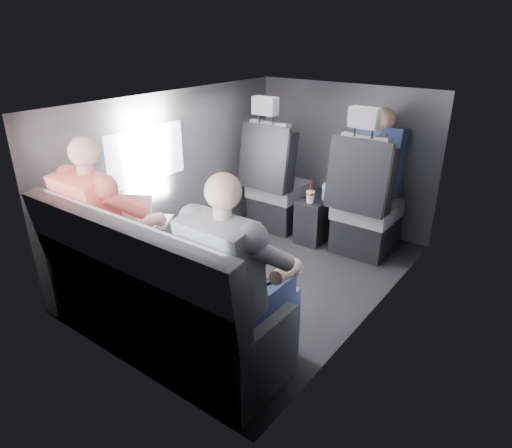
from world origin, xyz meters
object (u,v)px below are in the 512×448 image
Objects in this scene: front_seat_left at (276,188)px; rear_bench at (157,302)px; soda_cup at (310,196)px; passenger_rear_left at (110,227)px; passenger_rear_right at (239,278)px; center_console at (318,218)px; water_bottle at (325,193)px; passenger_front_right at (379,162)px; front_seat_right at (364,209)px; laptop_white at (141,217)px; laptop_black at (253,264)px.

front_seat_left is 0.79× the size of rear_bench.
front_seat_left is 5.51× the size of soda_cup.
passenger_rear_left reaches higher than passenger_rear_right.
front_seat_left is 0.49m from center_console.
center_console is 0.29m from water_bottle.
front_seat_left is at bearing 119.06° from passenger_rear_right.
water_bottle is at bearing -142.77° from passenger_front_right.
front_seat_right is at bearing 0.00° from front_seat_left.
center_console is at bearing 90.00° from rear_bench.
passenger_rear_left reaches higher than laptop_white.
laptop_black is at bearing 99.00° from passenger_rear_right.
laptop_white reaches higher than water_bottle.
front_seat_left is 2.08m from passenger_rear_right.
laptop_white is at bearing -120.09° from front_seat_right.
laptop_black is 1.05m from passenger_rear_left.
center_console is at bearing 91.16° from soda_cup.
laptop_black is at bearing -87.23° from front_seat_right.
passenger_rear_right is at bearing -71.80° from soda_cup.
passenger_rear_left is at bearing -179.98° from passenger_rear_right.
front_seat_right is 2.99× the size of laptop_white.
rear_bench is 1.90m from water_bottle.
passenger_rear_left is (-0.59, -1.80, 0.16)m from water_bottle.
passenger_rear_left reaches higher than soda_cup.
front_seat_left reaches higher than passenger_rear_right.
front_seat_right is 0.47m from soda_cup.
passenger_rear_left reaches higher than rear_bench.
center_console is at bearing 74.67° from passenger_rear_left.
front_seat_left is 7.87× the size of water_bottle.
rear_bench is 0.61m from passenger_rear_left.
rear_bench is at bearing -90.00° from center_console.
rear_bench is 3.79× the size of laptop_white.
soda_cup is 0.30× the size of passenger_front_right.
soda_cup is at bearing -122.32° from water_bottle.
laptop_black is (0.08, -1.66, 0.23)m from front_seat_right.
front_seat_left is 1.96m from rear_bench.
laptop_black is at bearing -74.70° from water_bottle.
center_console is 1.83m from laptop_black.
water_bottle is 0.47× the size of laptop_black.
center_console is at bearing 107.35° from laptop_black.
laptop_white is 1.22× the size of laptop_black.
soda_cup is 1.43× the size of water_bottle.
front_seat_right is 1.04× the size of passenger_rear_right.
front_seat_right is at bearing 76.69° from rear_bench.
passenger_front_right reaches higher than laptop_white.
laptop_white is (-0.92, -1.59, 0.23)m from front_seat_right.
soda_cup is 1.77m from passenger_rear_right.
front_seat_right is 2.06m from passenger_rear_left.
passenger_rear_right is (0.55, -1.85, 0.42)m from center_console.
soda_cup is at bearing -88.84° from center_console.
soda_cup is 0.67× the size of laptop_black.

